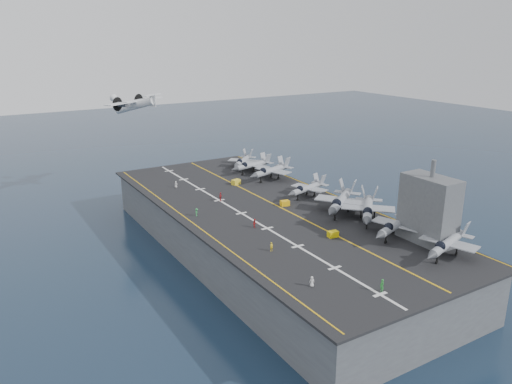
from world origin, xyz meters
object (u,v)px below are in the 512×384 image
tow_cart_a (333,234)px  transport_plane (135,106)px  fighter_jet_0 (447,243)px  island_superstructure (430,202)px

tow_cart_a → transport_plane: transport_plane is taller
fighter_jet_0 → transport_plane: bearing=103.8°
tow_cart_a → fighter_jet_0: bearing=-56.4°
island_superstructure → tow_cart_a: bearing=142.0°
island_superstructure → transport_plane: (-24.50, 84.72, 8.86)m
island_superstructure → fighter_jet_0: 8.27m
tow_cart_a → transport_plane: size_ratio=0.08×
fighter_jet_0 → transport_plane: size_ratio=0.62×
transport_plane → island_superstructure: bearing=-73.9°
fighter_jet_0 → tow_cart_a: fighter_jet_0 is taller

